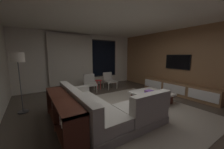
{
  "coord_description": "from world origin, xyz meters",
  "views": [
    {
      "loc": [
        -2.29,
        -2.78,
        1.64
      ],
      "look_at": [
        0.36,
        1.31,
        0.89
      ],
      "focal_mm": 20.5,
      "sensor_mm": 36.0,
      "label": 1
    }
  ],
  "objects_px": {
    "sectional_couch": "(102,109)",
    "accent_chair_near_window": "(109,79)",
    "coffee_table": "(151,97)",
    "book_stack_on_coffee_table": "(149,91)",
    "console_table_behind_couch": "(62,111)",
    "side_stool": "(98,82)",
    "standing_lamp": "(18,61)",
    "mounted_tv": "(177,62)",
    "media_console": "(178,89)",
    "accent_chair_by_curtain": "(90,82)"
  },
  "relations": [
    {
      "from": "coffee_table",
      "to": "book_stack_on_coffee_table",
      "type": "distance_m",
      "value": 0.23
    },
    {
      "from": "coffee_table",
      "to": "sectional_couch",
      "type": "bearing_deg",
      "value": -175.84
    },
    {
      "from": "coffee_table",
      "to": "standing_lamp",
      "type": "distance_m",
      "value": 4.21
    },
    {
      "from": "accent_chair_near_window",
      "to": "media_console",
      "type": "xyz_separation_m",
      "value": [
        1.79,
        -2.51,
        -0.18
      ]
    },
    {
      "from": "console_table_behind_couch",
      "to": "standing_lamp",
      "type": "height_order",
      "value": "standing_lamp"
    },
    {
      "from": "coffee_table",
      "to": "mounted_tv",
      "type": "xyz_separation_m",
      "value": [
        1.78,
        0.19,
        1.16
      ]
    },
    {
      "from": "coffee_table",
      "to": "book_stack_on_coffee_table",
      "type": "bearing_deg",
      "value": 147.16
    },
    {
      "from": "book_stack_on_coffee_table",
      "to": "accent_chair_by_curtain",
      "type": "distance_m",
      "value": 2.65
    },
    {
      "from": "side_stool",
      "to": "console_table_behind_couch",
      "type": "bearing_deg",
      "value": -130.71
    },
    {
      "from": "sectional_couch",
      "to": "console_table_behind_couch",
      "type": "height_order",
      "value": "sectional_couch"
    },
    {
      "from": "accent_chair_near_window",
      "to": "console_table_behind_couch",
      "type": "distance_m",
      "value": 3.72
    },
    {
      "from": "side_stool",
      "to": "media_console",
      "type": "height_order",
      "value": "media_console"
    },
    {
      "from": "side_stool",
      "to": "console_table_behind_couch",
      "type": "relative_size",
      "value": 0.22
    },
    {
      "from": "side_stool",
      "to": "mounted_tv",
      "type": "xyz_separation_m",
      "value": [
        2.55,
        -2.31,
        0.98
      ]
    },
    {
      "from": "sectional_couch",
      "to": "media_console",
      "type": "height_order",
      "value": "sectional_couch"
    },
    {
      "from": "side_stool",
      "to": "sectional_couch",
      "type": "bearing_deg",
      "value": -115.3
    },
    {
      "from": "sectional_couch",
      "to": "standing_lamp",
      "type": "relative_size",
      "value": 1.46
    },
    {
      "from": "mounted_tv",
      "to": "side_stool",
      "type": "bearing_deg",
      "value": 137.83
    },
    {
      "from": "accent_chair_near_window",
      "to": "mounted_tv",
      "type": "relative_size",
      "value": 0.75
    },
    {
      "from": "accent_chair_by_curtain",
      "to": "sectional_couch",
      "type": "bearing_deg",
      "value": -106.71
    },
    {
      "from": "coffee_table",
      "to": "side_stool",
      "type": "xyz_separation_m",
      "value": [
        -0.77,
        2.5,
        0.19
      ]
    },
    {
      "from": "sectional_couch",
      "to": "book_stack_on_coffee_table",
      "type": "bearing_deg",
      "value": 5.7
    },
    {
      "from": "accent_chair_near_window",
      "to": "standing_lamp",
      "type": "xyz_separation_m",
      "value": [
        -3.53,
        -1.01,
        1.03
      ]
    },
    {
      "from": "coffee_table",
      "to": "media_console",
      "type": "distance_m",
      "value": 1.6
    },
    {
      "from": "coffee_table",
      "to": "side_stool",
      "type": "relative_size",
      "value": 2.52
    },
    {
      "from": "sectional_couch",
      "to": "accent_chair_near_window",
      "type": "distance_m",
      "value": 3.22
    },
    {
      "from": "sectional_couch",
      "to": "console_table_behind_couch",
      "type": "xyz_separation_m",
      "value": [
        -0.91,
        0.13,
        0.12
      ]
    },
    {
      "from": "sectional_couch",
      "to": "media_console",
      "type": "distance_m",
      "value": 3.62
    },
    {
      "from": "sectional_couch",
      "to": "coffee_table",
      "type": "relative_size",
      "value": 2.16
    },
    {
      "from": "accent_chair_by_curtain",
      "to": "mounted_tv",
      "type": "distance_m",
      "value": 3.87
    },
    {
      "from": "coffee_table",
      "to": "accent_chair_by_curtain",
      "type": "bearing_deg",
      "value": 117.44
    },
    {
      "from": "book_stack_on_coffee_table",
      "to": "accent_chair_by_curtain",
      "type": "bearing_deg",
      "value": 116.5
    },
    {
      "from": "accent_chair_near_window",
      "to": "media_console",
      "type": "height_order",
      "value": "accent_chair_near_window"
    },
    {
      "from": "mounted_tv",
      "to": "standing_lamp",
      "type": "relative_size",
      "value": 0.61
    },
    {
      "from": "sectional_couch",
      "to": "media_console",
      "type": "bearing_deg",
      "value": 2.18
    },
    {
      "from": "side_stool",
      "to": "standing_lamp",
      "type": "height_order",
      "value": "standing_lamp"
    },
    {
      "from": "book_stack_on_coffee_table",
      "to": "console_table_behind_couch",
      "type": "relative_size",
      "value": 0.14
    },
    {
      "from": "mounted_tv",
      "to": "console_table_behind_couch",
      "type": "distance_m",
      "value": 4.81
    },
    {
      "from": "accent_chair_by_curtain",
      "to": "mounted_tv",
      "type": "bearing_deg",
      "value": -36.27
    },
    {
      "from": "media_console",
      "to": "mounted_tv",
      "type": "bearing_deg",
      "value": 47.53
    },
    {
      "from": "coffee_table",
      "to": "media_console",
      "type": "relative_size",
      "value": 0.37
    },
    {
      "from": "standing_lamp",
      "to": "book_stack_on_coffee_table",
      "type": "bearing_deg",
      "value": -21.55
    },
    {
      "from": "media_console",
      "to": "standing_lamp",
      "type": "bearing_deg",
      "value": 164.28
    },
    {
      "from": "accent_chair_near_window",
      "to": "side_stool",
      "type": "bearing_deg",
      "value": 179.73
    },
    {
      "from": "mounted_tv",
      "to": "media_console",
      "type": "bearing_deg",
      "value": -132.47
    },
    {
      "from": "media_console",
      "to": "book_stack_on_coffee_table",
      "type": "bearing_deg",
      "value": 178.06
    },
    {
      "from": "sectional_couch",
      "to": "coffee_table",
      "type": "distance_m",
      "value": 2.03
    },
    {
      "from": "media_console",
      "to": "accent_chair_near_window",
      "type": "bearing_deg",
      "value": 125.49
    },
    {
      "from": "sectional_couch",
      "to": "accent_chair_by_curtain",
      "type": "height_order",
      "value": "sectional_couch"
    },
    {
      "from": "accent_chair_near_window",
      "to": "side_stool",
      "type": "height_order",
      "value": "accent_chair_near_window"
    }
  ]
}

